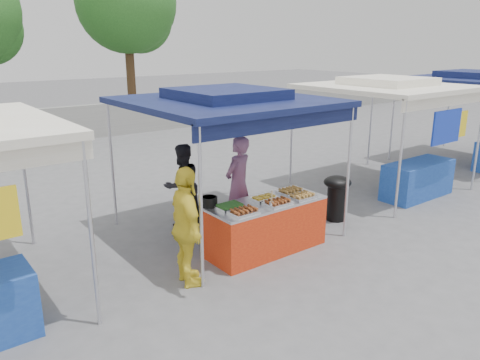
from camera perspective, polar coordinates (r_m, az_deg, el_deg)
ground_plane at (r=7.94m, az=2.66°, el=-8.26°), size 80.00×80.00×0.00m
back_wall at (r=17.37m, az=-21.45°, el=6.27°), size 40.00×0.25×1.20m
main_canopy at (r=8.04m, az=-1.62°, el=9.66°), size 3.20×3.20×2.57m
neighbor_stall_right at (r=11.14m, az=18.95°, el=6.66°), size 3.20×3.20×2.57m
tree_2 at (r=20.58m, az=-13.34°, el=19.82°), size 3.99×3.99×6.86m
vendor_table at (r=7.71m, az=3.18°, el=-5.63°), size 2.00×0.80×0.85m
food_tray_fl at (r=7.00m, az=0.45°, el=-3.90°), size 0.42×0.30×0.07m
food_tray_fm at (r=7.41m, az=4.61°, el=-2.78°), size 0.42×0.30×0.07m
food_tray_fr at (r=7.76m, az=7.59°, el=-1.98°), size 0.42×0.30×0.07m
food_tray_bl at (r=7.23m, az=-1.25°, el=-3.23°), size 0.42×0.30×0.07m
food_tray_bm at (r=7.63m, az=2.92°, el=-2.17°), size 0.42×0.30×0.07m
food_tray_br at (r=8.00m, az=6.14°, el=-1.36°), size 0.42×0.30×0.07m
cooking_pot at (r=7.33m, az=-3.80°, el=-2.64°), size 0.26×0.26×0.15m
skewer_cup at (r=7.29m, az=3.86°, el=-3.02°), size 0.07×0.07×0.09m
wok_burner at (r=9.16m, az=11.72°, el=-1.69°), size 0.53×0.53×0.88m
crate_left at (r=8.12m, az=-2.48°, el=-6.55°), size 0.50×0.35×0.30m
crate_right at (r=8.47m, az=0.72°, el=-5.64°), size 0.44×0.31×0.27m
crate_stacked at (r=8.38m, az=0.73°, el=-3.95°), size 0.44×0.31×0.27m
vendor_woman at (r=8.44m, az=-0.23°, el=-0.44°), size 0.73×0.60×1.74m
helper_man at (r=8.73m, az=-7.05°, el=-0.63°), size 0.79×0.64×1.55m
customer_person at (r=6.53m, az=-6.50°, el=-5.75°), size 0.64×1.08×1.72m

